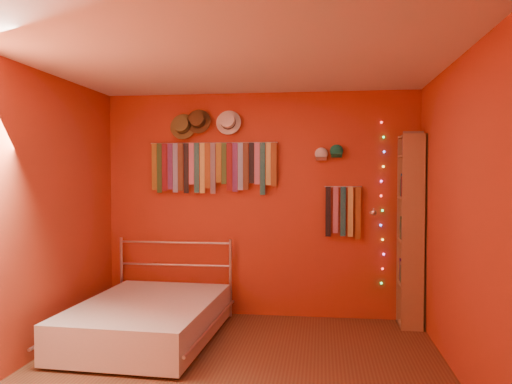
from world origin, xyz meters
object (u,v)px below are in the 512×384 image
at_px(reading_lamp, 373,212).
at_px(bookshelf, 415,230).
at_px(bed, 148,319).
at_px(tie_rack, 212,165).

relative_size(reading_lamp, bookshelf, 0.14).
distance_m(bookshelf, bed, 2.84).
bearing_deg(bed, bookshelf, 19.30).
distance_m(tie_rack, reading_lamp, 1.84).
distance_m(reading_lamp, bookshelf, 0.46).
bearing_deg(tie_rack, bookshelf, -4.05).
xyz_separation_m(tie_rack, bookshelf, (2.19, -0.15, -0.68)).
relative_size(reading_lamp, bed, 0.16).
relative_size(tie_rack, bed, 0.80).
bearing_deg(bed, reading_lamp, 22.34).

